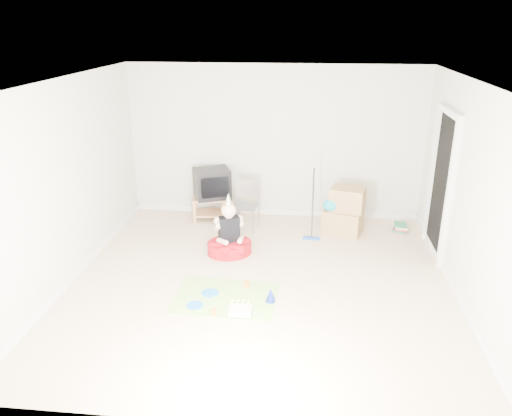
# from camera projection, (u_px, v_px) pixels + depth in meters

# --- Properties ---
(ground) EXTENTS (5.00, 5.00, 0.00)m
(ground) POSITION_uv_depth(u_px,v_px,m) (260.00, 282.00, 6.60)
(ground) COLOR beige
(ground) RESTS_ON ground
(doorway_recess) EXTENTS (0.02, 0.90, 2.05)m
(doorway_recess) POSITION_uv_depth(u_px,v_px,m) (442.00, 187.00, 7.11)
(doorway_recess) COLOR black
(doorway_recess) RESTS_ON ground
(tv_stand) EXTENTS (0.70, 0.48, 0.41)m
(tv_stand) POSITION_uv_depth(u_px,v_px,m) (213.00, 206.00, 8.59)
(tv_stand) COLOR #AC764E
(tv_stand) RESTS_ON ground
(crt_tv) EXTENTS (0.71, 0.66, 0.49)m
(crt_tv) POSITION_uv_depth(u_px,v_px,m) (212.00, 183.00, 8.45)
(crt_tv) COLOR black
(crt_tv) RESTS_ON tv_stand
(folding_chair) EXTENTS (0.43, 0.41, 0.83)m
(folding_chair) POSITION_uv_depth(u_px,v_px,m) (246.00, 206.00, 8.15)
(folding_chair) COLOR gray
(folding_chair) RESTS_ON ground
(cardboard_boxes) EXTENTS (0.72, 0.62, 0.76)m
(cardboard_boxes) POSITION_uv_depth(u_px,v_px,m) (344.00, 211.00, 8.02)
(cardboard_boxes) COLOR #A17D4E
(cardboard_boxes) RESTS_ON ground
(floor_mop) EXTENTS (0.27, 0.36, 1.08)m
(floor_mop) POSITION_uv_depth(u_px,v_px,m) (312.00, 224.00, 7.81)
(floor_mop) COLOR #2352B1
(floor_mop) RESTS_ON ground
(book_pile) EXTENTS (0.31, 0.34, 0.12)m
(book_pile) POSITION_uv_depth(u_px,v_px,m) (401.00, 227.00, 8.22)
(book_pile) COLOR #236948
(book_pile) RESTS_ON ground
(seated_woman) EXTENTS (0.84, 0.84, 0.94)m
(seated_woman) POSITION_uv_depth(u_px,v_px,m) (229.00, 240.00, 7.35)
(seated_woman) COLOR #B01019
(seated_woman) RESTS_ON ground
(party_mat) EXTENTS (1.29, 0.96, 0.01)m
(party_mat) POSITION_uv_depth(u_px,v_px,m) (225.00, 297.00, 6.24)
(party_mat) COLOR #DD2E74
(party_mat) RESTS_ON ground
(birthday_cake) EXTENTS (0.28, 0.23, 0.14)m
(birthday_cake) POSITION_uv_depth(u_px,v_px,m) (240.00, 311.00, 5.88)
(birthday_cake) COLOR silver
(birthday_cake) RESTS_ON party_mat
(blue_plate_near) EXTENTS (0.28, 0.28, 0.01)m
(blue_plate_near) POSITION_uv_depth(u_px,v_px,m) (210.00, 293.00, 6.32)
(blue_plate_near) COLOR blue
(blue_plate_near) RESTS_ON party_mat
(blue_plate_far) EXTENTS (0.26, 0.26, 0.01)m
(blue_plate_far) POSITION_uv_depth(u_px,v_px,m) (195.00, 305.00, 6.05)
(blue_plate_far) COLOR blue
(blue_plate_far) RESTS_ON party_mat
(orange_cup_near) EXTENTS (0.09, 0.09, 0.08)m
(orange_cup_near) POSITION_uv_depth(u_px,v_px,m) (247.00, 284.00, 6.46)
(orange_cup_near) COLOR orange
(orange_cup_near) RESTS_ON party_mat
(orange_cup_far) EXTENTS (0.08, 0.08, 0.07)m
(orange_cup_far) POSITION_uv_depth(u_px,v_px,m) (214.00, 312.00, 5.87)
(orange_cup_far) COLOR orange
(orange_cup_far) RESTS_ON party_mat
(blue_party_hat) EXTENTS (0.14, 0.14, 0.18)m
(blue_party_hat) POSITION_uv_depth(u_px,v_px,m) (271.00, 295.00, 6.12)
(blue_party_hat) COLOR #1729A7
(blue_party_hat) RESTS_ON party_mat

